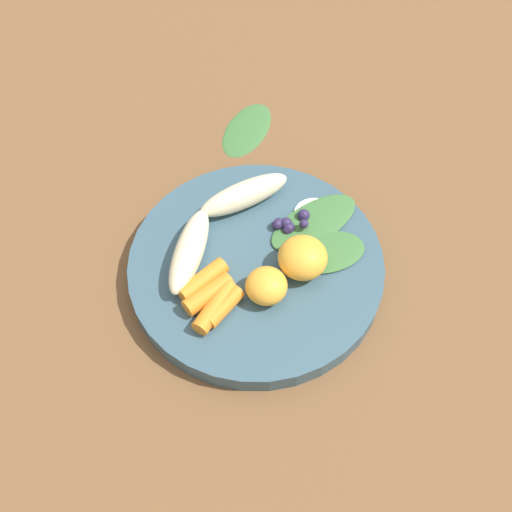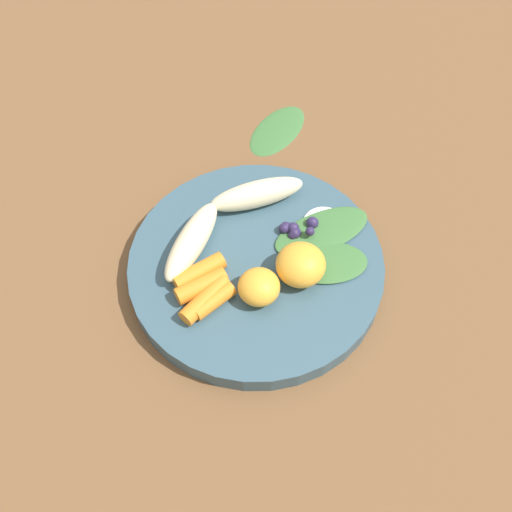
# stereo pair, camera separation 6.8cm
# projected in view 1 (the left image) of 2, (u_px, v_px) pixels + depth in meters

# --- Properties ---
(ground_plane) EXTENTS (2.40, 2.40, 0.00)m
(ground_plane) POSITION_uv_depth(u_px,v_px,m) (256.00, 273.00, 0.71)
(ground_plane) COLOR brown
(bowl) EXTENTS (0.29, 0.29, 0.02)m
(bowl) POSITION_uv_depth(u_px,v_px,m) (256.00, 267.00, 0.70)
(bowl) COLOR #385666
(bowl) RESTS_ON ground_plane
(banana_peeled_left) EXTENTS (0.06, 0.12, 0.03)m
(banana_peeled_left) POSITION_uv_depth(u_px,v_px,m) (189.00, 251.00, 0.68)
(banana_peeled_left) COLOR beige
(banana_peeled_left) RESTS_ON bowl
(banana_peeled_right) EXTENTS (0.09, 0.11, 0.03)m
(banana_peeled_right) POSITION_uv_depth(u_px,v_px,m) (244.00, 195.00, 0.72)
(banana_peeled_right) COLOR beige
(banana_peeled_right) RESTS_ON bowl
(orange_segment_near) EXTENTS (0.05, 0.05, 0.04)m
(orange_segment_near) POSITION_uv_depth(u_px,v_px,m) (303.00, 258.00, 0.66)
(orange_segment_near) COLOR #F4A833
(orange_segment_near) RESTS_ON bowl
(orange_segment_far) EXTENTS (0.04, 0.04, 0.03)m
(orange_segment_far) POSITION_uv_depth(u_px,v_px,m) (266.00, 286.00, 0.65)
(orange_segment_far) COLOR #F4A833
(orange_segment_far) RESTS_ON bowl
(carrot_front) EXTENTS (0.04, 0.06, 0.02)m
(carrot_front) POSITION_uv_depth(u_px,v_px,m) (203.00, 280.00, 0.66)
(carrot_front) COLOR orange
(carrot_front) RESTS_ON bowl
(carrot_mid_left) EXTENTS (0.04, 0.06, 0.02)m
(carrot_mid_left) POSITION_uv_depth(u_px,v_px,m) (208.00, 294.00, 0.65)
(carrot_mid_left) COLOR orange
(carrot_mid_left) RESTS_ON bowl
(carrot_mid_right) EXTENTS (0.02, 0.06, 0.02)m
(carrot_mid_right) POSITION_uv_depth(u_px,v_px,m) (215.00, 307.00, 0.64)
(carrot_mid_right) COLOR orange
(carrot_mid_right) RESTS_ON bowl
(carrot_rear) EXTENTS (0.03, 0.05, 0.02)m
(carrot_rear) POSITION_uv_depth(u_px,v_px,m) (228.00, 308.00, 0.64)
(carrot_rear) COLOR orange
(carrot_rear) RESTS_ON bowl
(blueberry_pile) EXTENTS (0.04, 0.04, 0.02)m
(blueberry_pile) POSITION_uv_depth(u_px,v_px,m) (289.00, 224.00, 0.71)
(blueberry_pile) COLOR #2D234C
(blueberry_pile) RESTS_ON bowl
(coconut_shred_patch) EXTENTS (0.05, 0.05, 0.00)m
(coconut_shred_patch) POSITION_uv_depth(u_px,v_px,m) (315.00, 215.00, 0.72)
(coconut_shred_patch) COLOR white
(coconut_shred_patch) RESTS_ON bowl
(kale_leaf_left) EXTENTS (0.10, 0.10, 0.00)m
(kale_leaf_left) POSITION_uv_depth(u_px,v_px,m) (325.00, 252.00, 0.69)
(kale_leaf_left) COLOR #3D7038
(kale_leaf_left) RESTS_ON bowl
(kale_leaf_right) EXTENTS (0.10, 0.13, 0.00)m
(kale_leaf_right) POSITION_uv_depth(u_px,v_px,m) (314.00, 222.00, 0.71)
(kale_leaf_right) COLOR #3D7038
(kale_leaf_right) RESTS_ON bowl
(kale_leaf_stray) EXTENTS (0.06, 0.11, 0.01)m
(kale_leaf_stray) POSITION_uv_depth(u_px,v_px,m) (247.00, 129.00, 0.83)
(kale_leaf_stray) COLOR #3D7038
(kale_leaf_stray) RESTS_ON ground_plane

